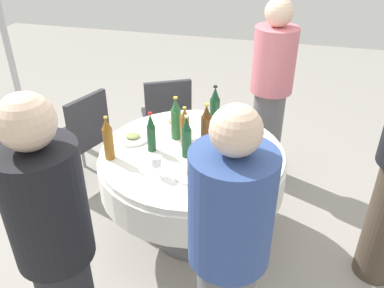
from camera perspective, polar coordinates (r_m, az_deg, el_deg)
ground_plane at (r=3.15m, az=0.00°, el=-12.44°), size 10.00×10.00×0.00m
dining_table at (r=2.78m, az=0.00°, el=-3.62°), size 1.25×1.25×0.74m
bottle_dark_green_north at (r=2.89m, az=3.21°, el=4.92°), size 0.07×0.07×0.33m
bottle_dark_green_far at (r=2.57m, az=-0.76°, el=0.88°), size 0.06×0.06×0.29m
bottle_brown_west at (r=2.64m, az=2.01°, el=2.18°), size 0.07×0.07×0.33m
bottle_green_mid at (r=2.77m, az=-2.27°, el=3.49°), size 0.07×0.07×0.31m
bottle_amber_near at (r=2.60m, az=-11.68°, el=0.65°), size 0.06×0.06×0.30m
bottle_dark_green_front at (r=2.65m, az=-5.75°, el=1.52°), size 0.06×0.06×0.28m
bottle_amber_south at (r=2.68m, az=-1.02°, el=2.25°), size 0.06×0.06×0.29m
wine_glass_mid at (r=2.41m, az=5.32°, el=-2.14°), size 0.07×0.07×0.16m
wine_glass_near at (r=2.42m, az=-4.99°, el=-2.58°), size 0.06×0.06×0.13m
plate_east at (r=2.91m, az=7.36°, el=1.70°), size 0.21×0.21×0.04m
plate_inner at (r=2.46m, az=0.28°, el=-4.00°), size 0.26×0.26×0.04m
plate_outer at (r=2.85m, az=-8.31°, el=0.89°), size 0.23×0.23×0.04m
plate_right at (r=3.01m, az=-2.51°, el=3.01°), size 0.20×0.20×0.04m
knife_far at (r=2.84m, az=1.26°, el=0.92°), size 0.15×0.13×0.00m
spoon_west at (r=2.66m, az=8.80°, el=-1.75°), size 0.02×0.18×0.00m
person_north at (r=3.42m, az=10.98°, el=7.24°), size 0.34×0.34×1.56m
person_far at (r=1.83m, az=5.00°, el=-16.50°), size 0.34×0.34×1.58m
person_west at (r=1.96m, az=-18.48°, el=-13.80°), size 0.34×0.34×1.59m
chair_front at (r=3.46m, az=-15.19°, el=1.44°), size 0.51×0.51×0.87m
chair_south at (r=3.65m, az=-3.55°, el=4.22°), size 0.54×0.54×0.87m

